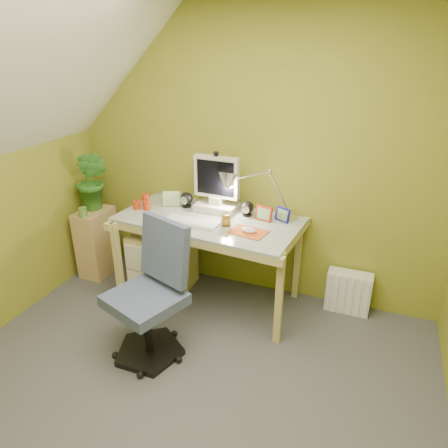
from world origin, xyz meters
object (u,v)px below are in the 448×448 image
(desk_lamp, at_px, (271,182))
(desk, at_px, (209,261))
(monitor, at_px, (217,181))
(task_chair, at_px, (145,298))
(side_ledge, at_px, (97,242))
(radiator, at_px, (348,292))
(potted_plant, at_px, (92,181))

(desk_lamp, bearing_deg, desk, -168.13)
(monitor, distance_m, desk_lamp, 0.45)
(monitor, distance_m, task_chair, 1.12)
(side_ledge, bearing_deg, radiator, 5.33)
(desk_lamp, distance_m, side_ledge, 1.80)
(task_chair, xyz_separation_m, radiator, (1.26, 1.05, -0.29))
(desk, bearing_deg, task_chair, -95.01)
(radiator, bearing_deg, monitor, -175.23)
(desk_lamp, distance_m, potted_plant, 1.64)
(desk_lamp, relative_size, side_ledge, 0.93)
(desk, bearing_deg, desk_lamp, 27.06)
(monitor, distance_m, radiator, 1.41)
(desk, relative_size, radiator, 4.08)
(potted_plant, bearing_deg, desk_lamp, 2.63)
(task_chair, bearing_deg, desk, 99.87)
(side_ledge, distance_m, task_chair, 1.34)
(desk, height_order, radiator, desk)
(monitor, height_order, side_ledge, monitor)
(desk, distance_m, potted_plant, 1.30)
(desk_lamp, height_order, side_ledge, desk_lamp)
(task_chair, bearing_deg, potted_plant, 159.67)
(monitor, bearing_deg, radiator, 6.93)
(monitor, height_order, task_chair, monitor)
(desk_lamp, height_order, task_chair, desk_lamp)
(radiator, bearing_deg, desk, -166.29)
(desk, height_order, desk_lamp, desk_lamp)
(desk, distance_m, monitor, 0.66)
(task_chair, bearing_deg, side_ledge, 161.31)
(side_ledge, distance_m, potted_plant, 0.60)
(desk, xyz_separation_m, potted_plant, (-1.18, 0.11, 0.53))
(radiator, bearing_deg, potted_plant, -175.71)
(side_ledge, height_order, radiator, side_ledge)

